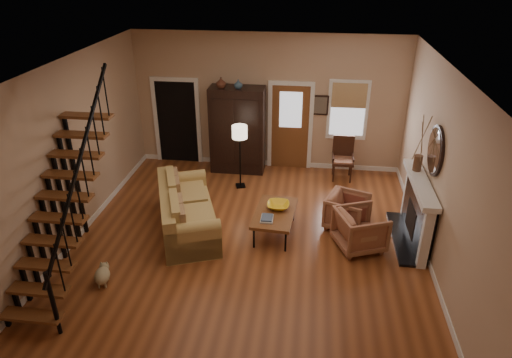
# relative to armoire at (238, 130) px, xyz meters

# --- Properties ---
(room) EXTENTS (7.00, 7.33, 3.30)m
(room) POSITION_rel_armoire_xyz_m (0.29, -1.39, 0.46)
(room) COLOR brown
(room) RESTS_ON ground
(staircase) EXTENTS (0.94, 2.80, 3.20)m
(staircase) POSITION_rel_armoire_xyz_m (-2.08, -4.45, 0.55)
(staircase) COLOR brown
(staircase) RESTS_ON ground
(fireplace) EXTENTS (0.33, 1.95, 2.30)m
(fireplace) POSITION_rel_armoire_xyz_m (3.83, -2.65, -0.31)
(fireplace) COLOR black
(fireplace) RESTS_ON ground
(armoire) EXTENTS (1.30, 0.60, 2.10)m
(armoire) POSITION_rel_armoire_xyz_m (0.00, 0.00, 0.00)
(armoire) COLOR black
(armoire) RESTS_ON ground
(vase_a) EXTENTS (0.24, 0.24, 0.25)m
(vase_a) POSITION_rel_armoire_xyz_m (-0.35, -0.10, 1.17)
(vase_a) COLOR #4C2619
(vase_a) RESTS_ON armoire
(vase_b) EXTENTS (0.20, 0.20, 0.21)m
(vase_b) POSITION_rel_armoire_xyz_m (0.05, -0.10, 1.16)
(vase_b) COLOR #334C60
(vase_b) RESTS_ON armoire
(sofa) EXTENTS (1.73, 2.51, 0.86)m
(sofa) POSITION_rel_armoire_xyz_m (-0.54, -2.81, -0.62)
(sofa) COLOR tan
(sofa) RESTS_ON ground
(coffee_table) EXTENTS (0.83, 1.31, 0.48)m
(coffee_table) POSITION_rel_armoire_xyz_m (1.17, -2.77, -0.81)
(coffee_table) COLOR brown
(coffee_table) RESTS_ON ground
(bowl) EXTENTS (0.43, 0.43, 0.11)m
(bowl) POSITION_rel_armoire_xyz_m (1.22, -2.62, -0.51)
(bowl) COLOR yellow
(bowl) RESTS_ON coffee_table
(books) EXTENTS (0.23, 0.32, 0.06)m
(books) POSITION_rel_armoire_xyz_m (1.05, -3.07, -0.54)
(books) COLOR beige
(books) RESTS_ON coffee_table
(armchair_left) EXTENTS (1.07, 1.06, 0.75)m
(armchair_left) POSITION_rel_armoire_xyz_m (2.76, -3.03, -0.67)
(armchair_left) COLOR brown
(armchair_left) RESTS_ON ground
(armchair_right) EXTENTS (0.98, 0.97, 0.70)m
(armchair_right) POSITION_rel_armoire_xyz_m (2.56, -2.36, -0.70)
(armchair_right) COLOR brown
(armchair_right) RESTS_ON ground
(floor_lamp) EXTENTS (0.43, 0.43, 1.50)m
(floor_lamp) POSITION_rel_armoire_xyz_m (0.20, -0.92, -0.30)
(floor_lamp) COLOR black
(floor_lamp) RESTS_ON ground
(side_chair) EXTENTS (0.54, 0.54, 1.02)m
(side_chair) POSITION_rel_armoire_xyz_m (2.55, -0.20, -0.54)
(side_chair) COLOR #381D11
(side_chair) RESTS_ON ground
(dog) EXTENTS (0.33, 0.46, 0.30)m
(dog) POSITION_rel_armoire_xyz_m (-1.51, -4.64, -0.90)
(dog) COLOR tan
(dog) RESTS_ON ground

